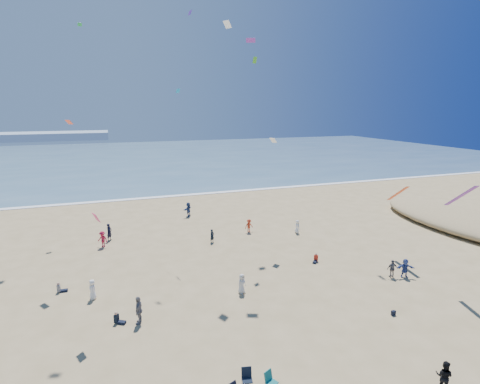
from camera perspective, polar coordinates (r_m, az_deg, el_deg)
name	(u,v)px	position (r m, az deg, el deg)	size (l,w,h in m)	color
ocean	(130,158)	(109.82, -16.45, 4.97)	(220.00, 100.00, 0.06)	#476B84
surf_line	(150,198)	(60.68, -13.59, -0.87)	(220.00, 1.20, 0.08)	white
standing_flyers	(229,256)	(34.38, -1.69, -9.71)	(25.72, 37.46, 1.92)	slate
seated_group	(243,324)	(25.44, 0.40, -19.49)	(22.77, 21.01, 0.84)	white
white_tote	(246,384)	(21.47, 0.93, -27.23)	(0.35, 0.20, 0.40)	white
navy_bag	(393,313)	(29.06, 22.34, -16.68)	(0.28, 0.18, 0.34)	black
kites_aloft	(314,102)	(31.22, 11.15, 13.32)	(33.62, 39.18, 28.65)	#28BBDC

